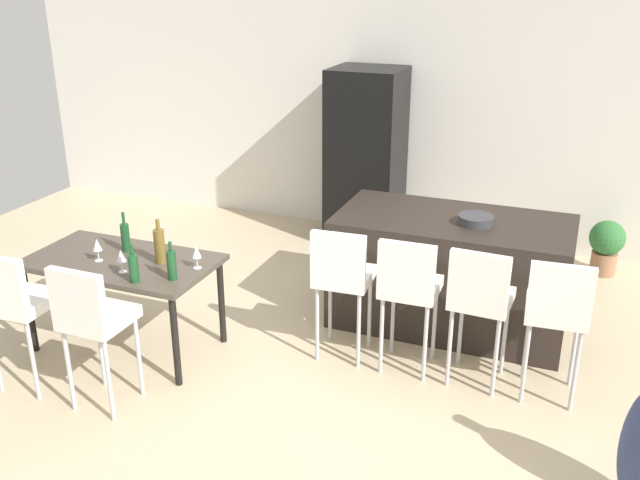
% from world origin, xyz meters
% --- Properties ---
extents(ground_plane, '(10.00, 10.00, 0.00)m').
position_xyz_m(ground_plane, '(0.00, 0.00, 0.00)').
color(ground_plane, '#C6B28E').
extents(back_wall, '(10.00, 0.12, 2.90)m').
position_xyz_m(back_wall, '(0.00, 3.04, 1.45)').
color(back_wall, silver).
rests_on(back_wall, ground_plane).
extents(kitchen_island, '(1.86, 0.94, 0.92)m').
position_xyz_m(kitchen_island, '(0.53, 1.06, 0.46)').
color(kitchen_island, black).
rests_on(kitchen_island, ground_plane).
extents(bar_chair_left, '(0.42, 0.42, 1.05)m').
position_xyz_m(bar_chair_left, '(-0.10, 0.21, 0.70)').
color(bar_chair_left, white).
rests_on(bar_chair_left, ground_plane).
extents(bar_chair_middle, '(0.41, 0.41, 1.05)m').
position_xyz_m(bar_chair_middle, '(0.40, 0.21, 0.70)').
color(bar_chair_middle, white).
rests_on(bar_chair_middle, ground_plane).
extents(bar_chair_right, '(0.42, 0.42, 1.05)m').
position_xyz_m(bar_chair_right, '(0.90, 0.21, 0.70)').
color(bar_chair_right, white).
rests_on(bar_chair_right, ground_plane).
extents(bar_chair_far, '(0.43, 0.43, 1.05)m').
position_xyz_m(bar_chair_far, '(1.40, 0.21, 0.70)').
color(bar_chair_far, white).
rests_on(bar_chair_far, ground_plane).
extents(dining_table, '(1.41, 0.78, 0.74)m').
position_xyz_m(dining_table, '(-1.70, -0.24, 0.67)').
color(dining_table, '#4C4238').
rests_on(dining_table, ground_plane).
extents(dining_chair_near, '(0.42, 0.42, 1.05)m').
position_xyz_m(dining_chair_near, '(-2.02, -0.99, 0.70)').
color(dining_chair_near, white).
rests_on(dining_chair_near, ground_plane).
extents(dining_chair_far, '(0.40, 0.40, 1.05)m').
position_xyz_m(dining_chair_far, '(-1.39, -0.99, 0.70)').
color(dining_chair_far, white).
rests_on(dining_chair_far, ground_plane).
extents(wine_bottle_end, '(0.08, 0.08, 0.34)m').
position_xyz_m(wine_bottle_end, '(-1.39, -0.19, 0.88)').
color(wine_bottle_end, brown).
rests_on(wine_bottle_end, dining_table).
extents(wine_bottle_left, '(0.07, 0.07, 0.32)m').
position_xyz_m(wine_bottle_left, '(-1.76, -0.09, 0.86)').
color(wine_bottle_left, '#194723').
rests_on(wine_bottle_left, dining_table).
extents(wine_bottle_near, '(0.07, 0.07, 0.28)m').
position_xyz_m(wine_bottle_near, '(-1.15, -0.40, 0.85)').
color(wine_bottle_near, '#194723').
rests_on(wine_bottle_near, dining_table).
extents(wine_bottle_far, '(0.07, 0.07, 0.28)m').
position_xyz_m(wine_bottle_far, '(-1.37, -0.53, 0.85)').
color(wine_bottle_far, '#194723').
rests_on(wine_bottle_far, dining_table).
extents(wine_glass_middle, '(0.07, 0.07, 0.17)m').
position_xyz_m(wine_glass_middle, '(-1.55, -0.43, 0.86)').
color(wine_glass_middle, silver).
rests_on(wine_glass_middle, dining_table).
extents(wine_glass_right, '(0.07, 0.07, 0.17)m').
position_xyz_m(wine_glass_right, '(-1.84, -0.32, 0.86)').
color(wine_glass_right, silver).
rests_on(wine_glass_right, dining_table).
extents(wine_glass_corner, '(0.07, 0.07, 0.17)m').
position_xyz_m(wine_glass_corner, '(-1.09, -0.17, 0.86)').
color(wine_glass_corner, silver).
rests_on(wine_glass_corner, dining_table).
extents(refrigerator, '(0.72, 0.68, 1.84)m').
position_xyz_m(refrigerator, '(-0.70, 2.60, 0.92)').
color(refrigerator, black).
rests_on(refrigerator, ground_plane).
extents(fruit_bowl, '(0.27, 0.27, 0.07)m').
position_xyz_m(fruit_bowl, '(0.71, 1.00, 0.96)').
color(fruit_bowl, '#333338').
rests_on(fruit_bowl, kitchen_island).
extents(potted_plant, '(0.33, 0.33, 0.54)m').
position_xyz_m(potted_plant, '(1.73, 2.59, 0.30)').
color(potted_plant, '#996B4C').
rests_on(potted_plant, ground_plane).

